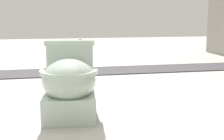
% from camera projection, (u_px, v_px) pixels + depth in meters
% --- Properties ---
extents(ground_plane, '(14.00, 14.00, 0.00)m').
position_uv_depth(ground_plane, '(48.00, 105.00, 2.42)').
color(ground_plane, '#A8A59E').
extents(gravel_strip, '(0.56, 8.00, 0.01)m').
position_uv_depth(gravel_strip, '(88.00, 71.00, 3.84)').
color(gravel_strip, '#423F44').
rests_on(gravel_strip, ground).
extents(toilet, '(0.67, 0.44, 0.52)m').
position_uv_depth(toilet, '(70.00, 83.00, 2.19)').
color(toilet, '#B2C6B7').
rests_on(toilet, ground).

